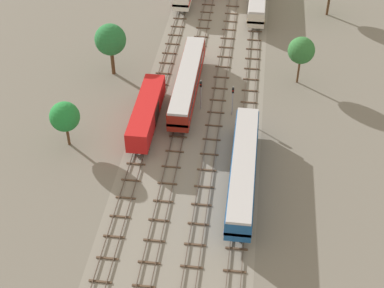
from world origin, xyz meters
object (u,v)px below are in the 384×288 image
diesel_railcar_centre_nearest (243,169)px  diesel_railcar_left_mid (188,81)px  freight_boxcar_far_left_near (147,112)px  signal_post_nearest (201,91)px  signal_post_near (233,97)px

diesel_railcar_centre_nearest → diesel_railcar_left_mid: (-8.93, 17.60, 0.00)m
freight_boxcar_far_left_near → signal_post_nearest: (6.69, 4.95, 0.57)m
signal_post_nearest → diesel_railcar_centre_nearest: bearing=-65.5°
signal_post_nearest → freight_boxcar_far_left_near: bearing=-143.5°
signal_post_near → diesel_railcar_left_mid: bearing=150.9°
diesel_railcar_left_mid → signal_post_near: (6.70, -3.73, 0.39)m
diesel_railcar_left_mid → freight_boxcar_far_left_near: bearing=-119.6°
signal_post_nearest → signal_post_near: size_ratio=1.01×
freight_boxcar_far_left_near → signal_post_near: 11.91m
diesel_railcar_centre_nearest → signal_post_near: 14.05m
diesel_railcar_left_mid → signal_post_nearest: signal_post_nearest is taller
freight_boxcar_far_left_near → signal_post_near: bearing=20.3°
diesel_railcar_centre_nearest → signal_post_near: size_ratio=4.41×
signal_post_nearest → diesel_railcar_left_mid: bearing=127.7°
freight_boxcar_far_left_near → signal_post_nearest: 8.35m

